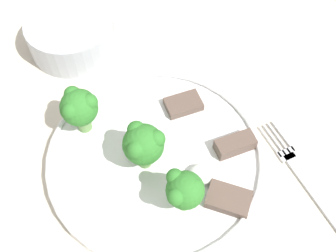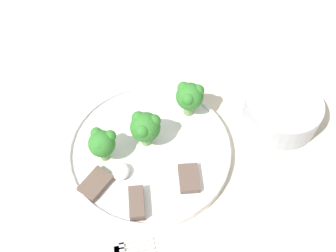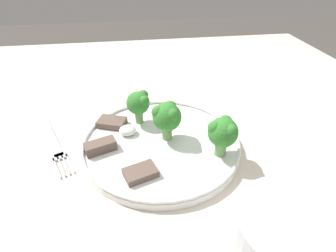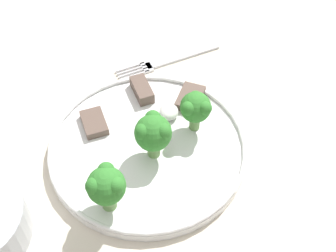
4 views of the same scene
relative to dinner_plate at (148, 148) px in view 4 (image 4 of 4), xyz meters
name	(u,v)px [view 4 (image 4 of 4)]	position (x,y,z in m)	size (l,w,h in m)	color
table	(177,169)	(0.03, -0.04, -0.10)	(1.21, 1.13, 0.73)	beige
dinner_plate	(148,148)	(0.00, 0.00, 0.00)	(0.26, 0.26, 0.02)	white
fork	(170,60)	(0.18, -0.03, -0.01)	(0.09, 0.17, 0.00)	silver
broccoli_floret_near_rim_left	(196,109)	(0.03, -0.06, 0.04)	(0.04, 0.04, 0.06)	#709E56
broccoli_floret_center_left	(153,132)	(-0.01, -0.01, 0.05)	(0.05, 0.05, 0.07)	#709E56
broccoli_floret_back_left	(106,186)	(-0.09, 0.05, 0.05)	(0.05, 0.05, 0.07)	#709E56
meat_slice_front_slice	(142,90)	(0.10, 0.01, 0.01)	(0.05, 0.04, 0.02)	brown
meat_slice_middle_slice	(190,98)	(0.08, -0.06, 0.01)	(0.06, 0.05, 0.01)	brown
meat_slice_rear_slice	(94,123)	(0.04, 0.07, 0.01)	(0.05, 0.04, 0.01)	brown
sauce_dollop	(169,112)	(0.05, -0.03, 0.01)	(0.03, 0.03, 0.02)	white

